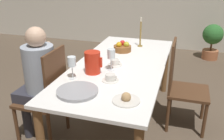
{
  "coord_description": "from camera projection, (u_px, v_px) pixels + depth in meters",
  "views": [
    {
      "loc": [
        0.62,
        -2.34,
        1.66
      ],
      "look_at": [
        0.0,
        -0.31,
        0.78
      ],
      "focal_mm": 40.0,
      "sensor_mm": 36.0,
      "label": 1
    }
  ],
  "objects": [
    {
      "name": "potted_plant",
      "position": [
        212.0,
        39.0,
        4.73
      ],
      "size": [
        0.38,
        0.38,
        0.68
      ],
      "color": "#A8603D",
      "rests_on": "ground_plane"
    },
    {
      "name": "person_seated",
      "position": [
        37.0,
        75.0,
        2.43
      ],
      "size": [
        0.39,
        0.41,
        1.16
      ],
      "rotation": [
        0.0,
        0.0,
        1.57
      ],
      "color": "#33333D",
      "rests_on": "ground_plane"
    },
    {
      "name": "candlestick_tall",
      "position": [
        140.0,
        35.0,
        3.1
      ],
      "size": [
        0.06,
        0.06,
        0.37
      ],
      "color": "olive",
      "rests_on": "dining_table"
    },
    {
      "name": "red_pitcher",
      "position": [
        93.0,
        62.0,
        2.33
      ],
      "size": [
        0.17,
        0.15,
        0.21
      ],
      "color": "red",
      "rests_on": "dining_table"
    },
    {
      "name": "bread_plate",
      "position": [
        126.0,
        99.0,
        1.85
      ],
      "size": [
        0.21,
        0.21,
        0.07
      ],
      "color": "silver",
      "rests_on": "dining_table"
    },
    {
      "name": "teacup_across",
      "position": [
        115.0,
        63.0,
        2.54
      ],
      "size": [
        0.15,
        0.15,
        0.06
      ],
      "color": "silver",
      "rests_on": "dining_table"
    },
    {
      "name": "wine_glass_water",
      "position": [
        111.0,
        55.0,
        2.37
      ],
      "size": [
        0.07,
        0.07,
        0.21
      ],
      "color": "white",
      "rests_on": "dining_table"
    },
    {
      "name": "teacup_near_person",
      "position": [
        110.0,
        78.0,
        2.19
      ],
      "size": [
        0.15,
        0.15,
        0.06
      ],
      "color": "silver",
      "rests_on": "dining_table"
    },
    {
      "name": "chair_opposite",
      "position": [
        182.0,
        84.0,
        2.67
      ],
      "size": [
        0.42,
        0.42,
        0.96
      ],
      "rotation": [
        0.0,
        0.0,
        -1.57
      ],
      "color": "#51331E",
      "rests_on": "ground_plane"
    },
    {
      "name": "chair_person_side",
      "position": [
        47.0,
        94.0,
        2.46
      ],
      "size": [
        0.42,
        0.42,
        0.96
      ],
      "rotation": [
        0.0,
        0.0,
        1.57
      ],
      "color": "#51331E",
      "rests_on": "ground_plane"
    },
    {
      "name": "fruit_bowl",
      "position": [
        122.0,
        47.0,
        2.95
      ],
      "size": [
        0.21,
        0.21,
        0.12
      ],
      "color": "brown",
      "rests_on": "dining_table"
    },
    {
      "name": "ground_plane",
      "position": [
        120.0,
        123.0,
        2.87
      ],
      "size": [
        20.0,
        20.0,
        0.0
      ],
      "primitive_type": "plane",
      "color": "brown"
    },
    {
      "name": "serving_tray",
      "position": [
        77.0,
        91.0,
        1.98
      ],
      "size": [
        0.33,
        0.33,
        0.03
      ],
      "color": "#9E9EA3",
      "rests_on": "dining_table"
    },
    {
      "name": "dining_table",
      "position": [
        120.0,
        71.0,
        2.62
      ],
      "size": [
        0.9,
        2.04,
        0.73
      ],
      "color": "white",
      "rests_on": "ground_plane"
    },
    {
      "name": "wine_glass_juice",
      "position": [
        72.0,
        63.0,
        2.19
      ],
      "size": [
        0.07,
        0.07,
        0.21
      ],
      "color": "white",
      "rests_on": "dining_table"
    }
  ]
}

